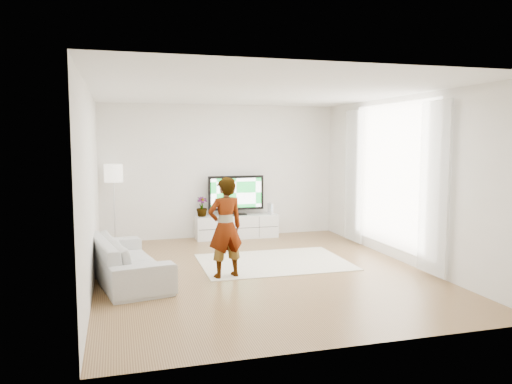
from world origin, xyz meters
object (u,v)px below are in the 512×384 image
object	(u,v)px
media_console	(236,226)
player	(225,227)
floor_lamp	(114,177)
rug	(274,262)
sofa	(127,259)
television	(236,194)

from	to	relation	value
media_console	player	distance (m)	3.12
media_console	floor_lamp	xyz separation A→B (m)	(-2.47, -0.06, 1.11)
rug	sofa	distance (m)	2.47
rug	sofa	size ratio (longest dim) A/B	1.12
sofa	player	bearing A→B (deg)	-111.14
media_console	television	world-z (taller)	television
television	floor_lamp	distance (m)	2.51
sofa	floor_lamp	bearing A→B (deg)	-7.29
player	sofa	distance (m)	1.52
television	rug	bearing A→B (deg)	-87.31
television	player	size ratio (longest dim) A/B	0.79
rug	player	bearing A→B (deg)	-144.93
player	floor_lamp	xyz separation A→B (m)	(-1.60, 2.88, 0.58)
rug	floor_lamp	distance (m)	3.64
media_console	player	size ratio (longest dim) A/B	1.15
rug	floor_lamp	world-z (taller)	floor_lamp
media_console	television	size ratio (longest dim) A/B	1.45
floor_lamp	television	bearing A→B (deg)	2.14
sofa	media_console	bearing A→B (deg)	-51.56
media_console	player	world-z (taller)	player
television	floor_lamp	bearing A→B (deg)	-177.86
media_console	sofa	size ratio (longest dim) A/B	0.79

